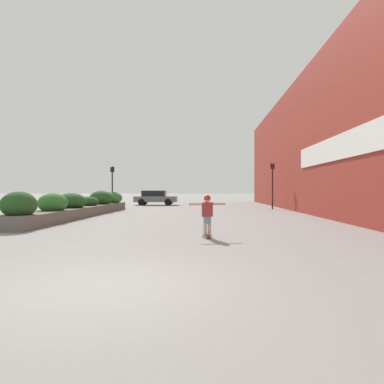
{
  "coord_description": "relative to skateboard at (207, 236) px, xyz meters",
  "views": [
    {
      "loc": [
        1.59,
        -5.3,
        1.52
      ],
      "look_at": [
        0.69,
        16.68,
        1.4
      ],
      "focal_mm": 32.0,
      "sensor_mm": 36.0,
      "label": 1
    }
  ],
  "objects": [
    {
      "name": "planter_box",
      "position": [
        -7.37,
        9.03,
        0.52
      ],
      "size": [
        1.85,
        15.41,
        1.48
      ],
      "color": "#605B54",
      "rests_on": "ground_plane"
    },
    {
      "name": "skateboarder",
      "position": [
        0.0,
        0.0,
        0.8
      ],
      "size": [
        1.18,
        0.34,
        1.28
      ],
      "rotation": [
        0.0,
        0.0,
        0.22
      ],
      "color": "tan",
      "rests_on": "skateboard"
    },
    {
      "name": "ground_plane",
      "position": [
        -1.63,
        -5.56,
        -0.07
      ],
      "size": [
        300.0,
        300.0,
        0.0
      ],
      "primitive_type": "plane",
      "color": "gray"
    },
    {
      "name": "traffic_light_right",
      "position": [
        5.26,
        16.6,
        2.42
      ],
      "size": [
        0.28,
        0.3,
        3.66
      ],
      "color": "black",
      "rests_on": "ground_plane"
    },
    {
      "name": "car_leftmost",
      "position": [
        -5.2,
        23.73,
        0.71
      ],
      "size": [
        4.29,
        1.92,
        1.48
      ],
      "rotation": [
        0.0,
        0.0,
        -1.57
      ],
      "color": "slate",
      "rests_on": "ground_plane"
    },
    {
      "name": "traffic_light_left",
      "position": [
        -7.68,
        16.66,
        2.28
      ],
      "size": [
        0.28,
        0.3,
        3.44
      ],
      "color": "black",
      "rests_on": "ground_plane"
    },
    {
      "name": "building_wall_right",
      "position": [
        6.61,
        12.57,
        4.62
      ],
      "size": [
        0.67,
        43.65,
        9.38
      ],
      "color": "maroon",
      "rests_on": "ground_plane"
    },
    {
      "name": "skateboard",
      "position": [
        0.0,
        0.0,
        0.0
      ],
      "size": [
        0.32,
        0.59,
        0.09
      ],
      "rotation": [
        0.0,
        0.0,
        0.22
      ],
      "color": "black",
      "rests_on": "ground_plane"
    },
    {
      "name": "car_center_left",
      "position": [
        15.76,
        22.25,
        0.8
      ],
      "size": [
        3.88,
        1.91,
        1.64
      ],
      "rotation": [
        0.0,
        0.0,
        1.57
      ],
      "color": "silver",
      "rests_on": "ground_plane"
    }
  ]
}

